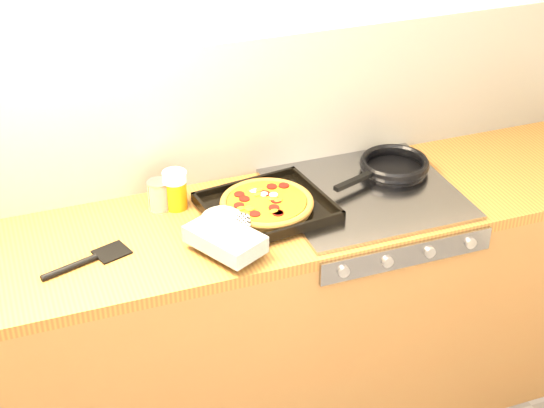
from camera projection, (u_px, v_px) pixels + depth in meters
name	position (u px, v px, depth m)	size (l,w,h in m)	color
room_shell	(213.00, 115.00, 2.82)	(3.20, 3.20, 3.20)	white
counter_run	(244.00, 327.00, 2.95)	(3.20, 0.62, 0.90)	brown
stovetop	(366.00, 194.00, 2.85)	(0.60, 0.56, 0.02)	gray
pizza_on_tray	(254.00, 213.00, 2.67)	(0.53, 0.50, 0.07)	black
frying_pan	(393.00, 166.00, 2.95)	(0.43, 0.31, 0.04)	black
tomato_can	(159.00, 195.00, 2.75)	(0.09, 0.09, 0.10)	maroon
juice_glass	(175.00, 190.00, 2.74)	(0.10, 0.10, 0.13)	orange
wooden_spoon	(240.00, 188.00, 2.87)	(0.30, 0.10, 0.02)	#986C40
black_spatula	(87.00, 261.00, 2.50)	(0.28, 0.14, 0.02)	black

